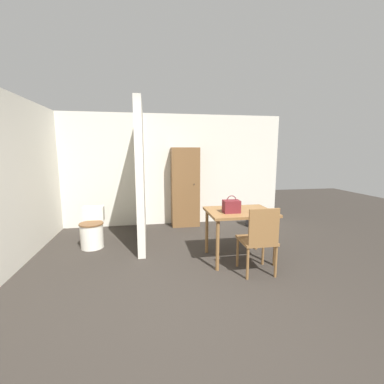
{
  "coord_description": "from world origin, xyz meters",
  "views": [
    {
      "loc": [
        -0.39,
        -2.32,
        1.68
      ],
      "look_at": [
        0.27,
        1.42,
        1.08
      ],
      "focal_mm": 24.0,
      "sensor_mm": 36.0,
      "label": 1
    }
  ],
  "objects_px": {
    "dining_table": "(240,217)",
    "wooden_cabinet": "(185,187)",
    "space_heater": "(253,217)",
    "wooden_chair": "(259,238)",
    "handbag": "(231,206)",
    "toilet": "(92,231)"
  },
  "relations": [
    {
      "from": "handbag",
      "to": "wooden_chair",
      "type": "bearing_deg",
      "value": -60.28
    },
    {
      "from": "handbag",
      "to": "dining_table",
      "type": "bearing_deg",
      "value": 30.21
    },
    {
      "from": "dining_table",
      "to": "wooden_chair",
      "type": "relative_size",
      "value": 1.04
    },
    {
      "from": "toilet",
      "to": "dining_table",
      "type": "bearing_deg",
      "value": -21.76
    },
    {
      "from": "wooden_chair",
      "to": "space_heater",
      "type": "distance_m",
      "value": 2.36
    },
    {
      "from": "wooden_chair",
      "to": "wooden_cabinet",
      "type": "xyz_separation_m",
      "value": [
        -0.64,
        2.52,
        0.36
      ]
    },
    {
      "from": "space_heater",
      "to": "wooden_chair",
      "type": "bearing_deg",
      "value": -111.33
    },
    {
      "from": "wooden_cabinet",
      "to": "space_heater",
      "type": "bearing_deg",
      "value": -12.84
    },
    {
      "from": "wooden_cabinet",
      "to": "space_heater",
      "type": "height_order",
      "value": "wooden_cabinet"
    },
    {
      "from": "dining_table",
      "to": "space_heater",
      "type": "relative_size",
      "value": 2.24
    },
    {
      "from": "wooden_cabinet",
      "to": "toilet",
      "type": "bearing_deg",
      "value": -150.36
    },
    {
      "from": "toilet",
      "to": "wooden_chair",
      "type": "bearing_deg",
      "value": -31.21
    },
    {
      "from": "handbag",
      "to": "space_heater",
      "type": "xyz_separation_m",
      "value": [
        1.1,
        1.74,
        -0.65
      ]
    },
    {
      "from": "dining_table",
      "to": "wooden_chair",
      "type": "distance_m",
      "value": 0.57
    },
    {
      "from": "toilet",
      "to": "handbag",
      "type": "bearing_deg",
      "value": -25.41
    },
    {
      "from": "handbag",
      "to": "space_heater",
      "type": "relative_size",
      "value": 0.58
    },
    {
      "from": "dining_table",
      "to": "space_heater",
      "type": "xyz_separation_m",
      "value": [
        0.93,
        1.64,
        -0.46
      ]
    },
    {
      "from": "dining_table",
      "to": "toilet",
      "type": "relative_size",
      "value": 1.46
    },
    {
      "from": "toilet",
      "to": "handbag",
      "type": "xyz_separation_m",
      "value": [
        2.2,
        -1.05,
        0.58
      ]
    },
    {
      "from": "handbag",
      "to": "space_heater",
      "type": "height_order",
      "value": "handbag"
    },
    {
      "from": "wooden_chair",
      "to": "handbag",
      "type": "relative_size",
      "value": 3.7
    },
    {
      "from": "dining_table",
      "to": "wooden_cabinet",
      "type": "distance_m",
      "value": 2.07
    }
  ]
}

